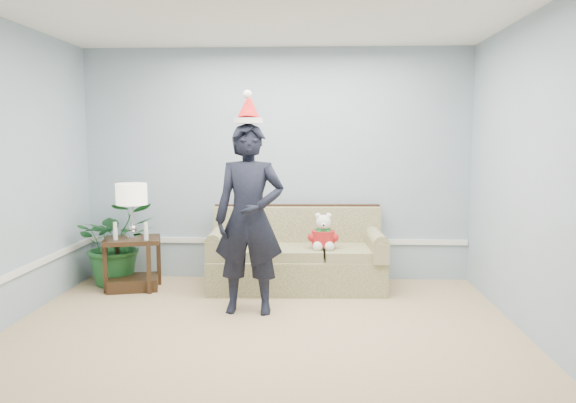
# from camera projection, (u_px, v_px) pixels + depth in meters

# --- Properties ---
(room_shell) EXTENTS (4.54, 5.04, 2.74)m
(room_shell) POSITION_uv_depth(u_px,v_px,m) (253.00, 181.00, 4.08)
(room_shell) COLOR tan
(room_shell) RESTS_ON ground
(wainscot_trim) EXTENTS (4.49, 4.99, 0.06)m
(wainscot_trim) POSITION_uv_depth(u_px,v_px,m) (145.00, 264.00, 5.41)
(wainscot_trim) COLOR white
(wainscot_trim) RESTS_ON room_shell
(sofa) EXTENTS (1.95, 0.90, 0.90)m
(sofa) POSITION_uv_depth(u_px,v_px,m) (296.00, 259.00, 6.26)
(sofa) COLOR #515C2B
(sofa) RESTS_ON room_shell
(side_table) EXTENTS (0.69, 0.62, 0.57)m
(side_table) POSITION_uv_depth(u_px,v_px,m) (133.00, 269.00, 6.20)
(side_table) COLOR #342013
(side_table) RESTS_ON room_shell
(table_lamp) EXTENTS (0.34, 0.34, 0.60)m
(table_lamp) POSITION_uv_depth(u_px,v_px,m) (132.00, 196.00, 6.12)
(table_lamp) COLOR silver
(table_lamp) RESTS_ON side_table
(candle_pair) EXTENTS (0.39, 0.05, 0.19)m
(candle_pair) POSITION_uv_depth(u_px,v_px,m) (131.00, 232.00, 6.03)
(candle_pair) COLOR silver
(candle_pair) RESTS_ON side_table
(houseplant) EXTENTS (1.11, 1.06, 0.96)m
(houseplant) POSITION_uv_depth(u_px,v_px,m) (116.00, 243.00, 6.38)
(houseplant) COLOR #1F5C2A
(houseplant) RESTS_ON room_shell
(man) EXTENTS (0.67, 0.45, 1.80)m
(man) POSITION_uv_depth(u_px,v_px,m) (249.00, 219.00, 5.30)
(man) COLOR black
(man) RESTS_ON room_shell
(santa_hat) EXTENTS (0.27, 0.30, 0.31)m
(santa_hat) POSITION_uv_depth(u_px,v_px,m) (249.00, 109.00, 5.20)
(santa_hat) COLOR white
(santa_hat) RESTS_ON man
(teddy_bear) EXTENTS (0.25, 0.28, 0.40)m
(teddy_bear) POSITION_uv_depth(u_px,v_px,m) (323.00, 236.00, 6.04)
(teddy_bear) COLOR white
(teddy_bear) RESTS_ON sofa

